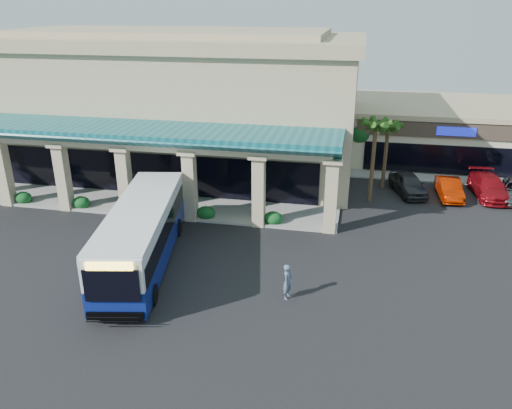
% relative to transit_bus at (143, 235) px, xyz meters
% --- Properties ---
extents(ground, '(110.00, 110.00, 0.00)m').
position_rel_transit_bus_xyz_m(ground, '(3.62, 1.00, -1.70)').
color(ground, black).
extents(main_building, '(30.80, 14.80, 11.35)m').
position_rel_transit_bus_xyz_m(main_building, '(-4.38, 17.00, 3.98)').
color(main_building, tan).
rests_on(main_building, ground).
extents(arcade, '(30.00, 6.20, 5.70)m').
position_rel_transit_bus_xyz_m(arcade, '(-4.38, 7.80, 1.15)').
color(arcade, '#0E5059').
rests_on(arcade, ground).
extents(strip_mall, '(22.50, 12.50, 4.90)m').
position_rel_transit_bus_xyz_m(strip_mall, '(21.62, 25.00, 0.75)').
color(strip_mall, beige).
rests_on(strip_mall, ground).
extents(palm_0, '(2.40, 2.40, 6.60)m').
position_rel_transit_bus_xyz_m(palm_0, '(12.12, 12.00, 1.60)').
color(palm_0, '#1E4211').
rests_on(palm_0, ground).
extents(palm_1, '(2.40, 2.40, 5.80)m').
position_rel_transit_bus_xyz_m(palm_1, '(13.12, 15.00, 1.20)').
color(palm_1, '#1E4211').
rests_on(palm_1, ground).
extents(broadleaf_tree, '(2.60, 2.60, 4.81)m').
position_rel_transit_bus_xyz_m(broadleaf_tree, '(11.12, 20.00, 0.71)').
color(broadleaf_tree, '#104719').
rests_on(broadleaf_tree, ground).
extents(transit_bus, '(5.10, 12.47, 3.40)m').
position_rel_transit_bus_xyz_m(transit_bus, '(0.00, 0.00, 0.00)').
color(transit_bus, navy).
rests_on(transit_bus, ground).
extents(pedestrian, '(0.57, 0.74, 1.79)m').
position_rel_transit_bus_xyz_m(pedestrian, '(8.15, -1.85, -0.80)').
color(pedestrian, slate).
rests_on(pedestrian, ground).
extents(car_silver, '(3.05, 4.86, 1.54)m').
position_rel_transit_bus_xyz_m(car_silver, '(14.92, 14.13, -0.93)').
color(car_silver, '#282A2D').
rests_on(car_silver, ground).
extents(car_white, '(1.65, 4.28, 1.39)m').
position_rel_transit_bus_xyz_m(car_white, '(17.81, 13.86, -1.00)').
color(car_white, '#941A00').
rests_on(car_white, ground).
extents(car_red, '(2.49, 5.39, 1.52)m').
position_rel_transit_bus_xyz_m(car_red, '(20.70, 14.69, -0.94)').
color(car_red, maroon).
rests_on(car_red, ground).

